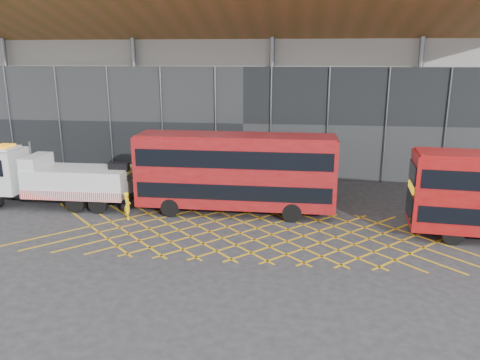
# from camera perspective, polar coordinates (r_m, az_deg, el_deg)

# --- Properties ---
(ground_plane) EXTENTS (120.00, 120.00, 0.00)m
(ground_plane) POSITION_cam_1_polar(r_m,az_deg,el_deg) (24.55, -7.45, -6.10)
(ground_plane) COLOR #28282A
(road_markings) EXTENTS (24.76, 7.16, 0.01)m
(road_markings) POSITION_cam_1_polar(r_m,az_deg,el_deg) (23.89, 1.95, -6.56)
(road_markings) COLOR gold
(road_markings) RESTS_ON ground_plane
(construction_building) EXTENTS (55.00, 23.97, 18.00)m
(construction_building) POSITION_cam_1_polar(r_m,az_deg,el_deg) (40.75, 1.49, 15.23)
(construction_building) COLOR gray
(construction_building) RESTS_ON ground_plane
(recovery_truck) EXTENTS (10.60, 2.54, 3.70)m
(recovery_truck) POSITION_cam_1_polar(r_m,az_deg,el_deg) (29.96, -22.16, 0.21)
(recovery_truck) COLOR black
(recovery_truck) RESTS_ON ground_plane
(bus_towed) EXTENTS (11.19, 2.68, 4.54)m
(bus_towed) POSITION_cam_1_polar(r_m,az_deg,el_deg) (26.29, -0.57, 1.21)
(bus_towed) COLOR maroon
(bus_towed) RESTS_ON ground_plane
(worker) EXTENTS (0.55, 0.66, 1.55)m
(worker) POSITION_cam_1_polar(r_m,az_deg,el_deg) (26.47, -13.56, -3.05)
(worker) COLOR yellow
(worker) RESTS_ON ground_plane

